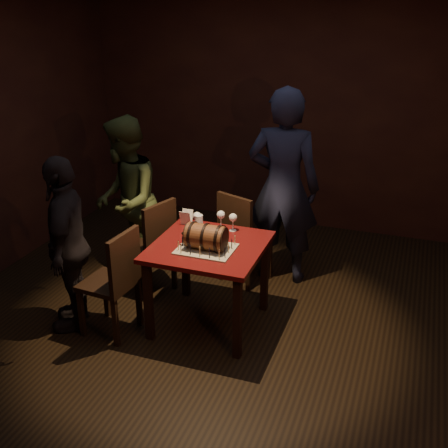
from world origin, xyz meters
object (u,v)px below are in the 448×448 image
object	(u,v)px
wine_glass_mid	(221,215)
chair_left_rear	(153,243)
barrel_cake	(206,237)
wine_glass_right	(233,218)
wine_glass_left	(197,217)
person_back	(283,187)
chair_left_front	(116,278)
pint_of_ale	(199,224)
person_left_rear	(126,201)
pub_table	(209,257)
chair_back	(241,233)
person_left_front	(68,244)

from	to	relation	value
wine_glass_mid	chair_left_rear	bearing A→B (deg)	-176.31
barrel_cake	wine_glass_right	size ratio (longest dim) A/B	2.32
wine_glass_left	chair_left_rear	distance (m)	0.58
person_back	wine_glass_mid	bearing A→B (deg)	58.87
wine_glass_mid	chair_left_rear	distance (m)	0.74
barrel_cake	chair_left_front	distance (m)	0.81
pint_of_ale	person_back	distance (m)	0.98
chair_left_front	person_back	world-z (taller)	person_back
wine_glass_left	wine_glass_mid	size ratio (longest dim) A/B	1.00
person_back	person_left_rear	size ratio (longest dim) A/B	1.17
pub_table	person_left_rear	xyz separation A→B (m)	(-1.06, 0.54, 0.17)
chair_back	chair_left_front	distance (m)	1.36
pub_table	wine_glass_left	size ratio (longest dim) A/B	5.59
wine_glass_mid	person_back	xyz separation A→B (m)	(0.38, 0.68, 0.08)
pint_of_ale	person_left_front	xyz separation A→B (m)	(-0.91, -0.61, -0.07)
wine_glass_left	person_left_front	size ratio (longest dim) A/B	0.11
barrel_cake	wine_glass_mid	world-z (taller)	barrel_cake
pub_table	chair_left_rear	world-z (taller)	chair_left_rear
pub_table	wine_glass_mid	world-z (taller)	wine_glass_mid
wine_glass_right	person_left_front	distance (m)	1.39
chair_left_rear	person_back	size ratio (longest dim) A/B	0.49
pub_table	wine_glass_left	bearing A→B (deg)	128.28
person_back	chair_left_rear	bearing A→B (deg)	33.08
chair_back	person_back	distance (m)	0.59
chair_left_front	person_left_rear	bearing A→B (deg)	113.16
chair_back	chair_left_rear	xyz separation A→B (m)	(-0.70, -0.47, 0.00)
wine_glass_right	person_left_rear	world-z (taller)	person_left_rear
chair_left_front	person_back	distance (m)	1.80
pub_table	chair_back	size ratio (longest dim) A/B	0.97
wine_glass_mid	person_back	size ratio (longest dim) A/B	0.08
wine_glass_left	wine_glass_right	xyz separation A→B (m)	(0.30, 0.07, 0.00)
wine_glass_mid	person_left_rear	world-z (taller)	person_left_rear
pub_table	chair_left_front	distance (m)	0.77
chair_left_rear	wine_glass_left	bearing A→B (deg)	-6.78
person_left_rear	person_left_front	xyz separation A→B (m)	(-0.03, -0.92, -0.06)
wine_glass_mid	chair_left_rear	world-z (taller)	chair_left_rear
barrel_cake	wine_glass_left	world-z (taller)	barrel_cake
chair_left_front	person_left_front	xyz separation A→B (m)	(-0.43, 0.01, 0.23)
chair_left_front	person_left_rear	world-z (taller)	person_left_rear
pub_table	person_left_rear	size ratio (longest dim) A/B	0.56
wine_glass_right	person_left_front	world-z (taller)	person_left_front
pub_table	chair_back	world-z (taller)	chair_back
wine_glass_left	person_back	distance (m)	0.96
wine_glass_right	pint_of_ale	size ratio (longest dim) A/B	1.07
wine_glass_right	chair_left_rear	xyz separation A→B (m)	(-0.77, -0.02, -0.35)
person_back	person_left_rear	world-z (taller)	person_back
wine_glass_right	barrel_cake	bearing A→B (deg)	-100.82
barrel_cake	person_left_rear	size ratio (longest dim) A/B	0.23
wine_glass_left	chair_left_rear	bearing A→B (deg)	173.22
chair_back	chair_left_front	size ratio (longest dim) A/B	1.00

